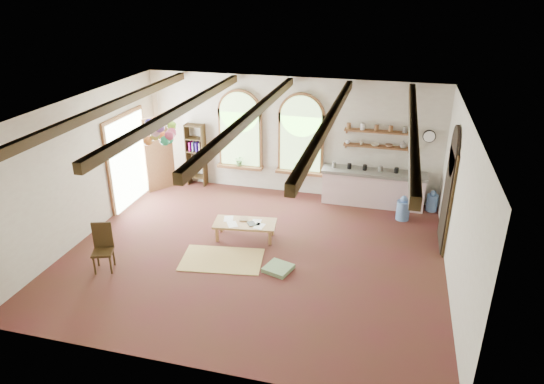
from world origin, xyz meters
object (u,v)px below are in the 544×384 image
(coffee_table, at_px, (245,224))
(side_chair, at_px, (104,257))
(balloon_cluster, at_px, (161,132))
(kitchen_counter, at_px, (373,188))

(coffee_table, distance_m, side_chair, 3.11)
(balloon_cluster, bearing_deg, kitchen_counter, 27.02)
(coffee_table, distance_m, balloon_cluster, 2.82)
(kitchen_counter, bearing_deg, side_chair, -138.19)
(kitchen_counter, distance_m, balloon_cluster, 5.60)
(kitchen_counter, distance_m, coffee_table, 3.75)
(kitchen_counter, distance_m, side_chair, 6.86)
(kitchen_counter, bearing_deg, balloon_cluster, -152.98)
(coffee_table, relative_size, side_chair, 1.48)
(coffee_table, bearing_deg, side_chair, -140.74)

